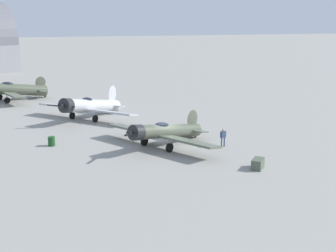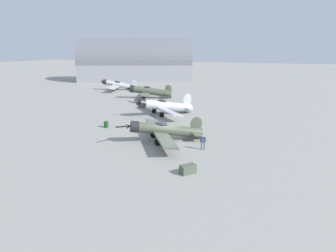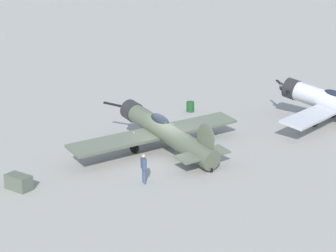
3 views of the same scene
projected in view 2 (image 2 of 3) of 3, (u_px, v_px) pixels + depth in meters
ground_plane at (168, 141)px, 34.64m from camera, size 400.00×400.00×0.00m
airplane_foreground at (164, 130)px, 34.19m from camera, size 11.01×9.03×2.84m
airplane_mid_apron at (164, 106)px, 47.92m from camera, size 9.94×10.32×3.40m
airplane_far_line at (149, 91)px, 63.76m from camera, size 10.43×9.40×3.07m
airplane_outer_stand at (119, 85)px, 76.63m from camera, size 13.26×10.06×2.96m
ground_crew_mechanic at (203, 141)px, 31.30m from camera, size 0.33×0.62×1.64m
equipment_crate at (188, 169)px, 25.48m from camera, size 1.56×1.44×0.79m
fuel_drum at (106, 124)px, 40.35m from camera, size 0.65×0.65×0.84m
distant_hangar at (136, 66)px, 99.95m from camera, size 30.13×40.42×16.71m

